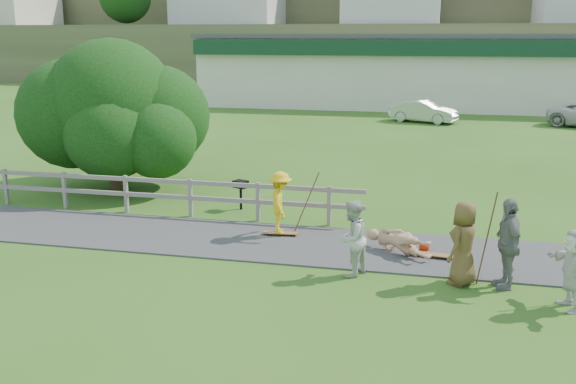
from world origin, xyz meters
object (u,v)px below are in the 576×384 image
at_px(tree, 115,134).
at_px(spectator_b, 508,243).
at_px(spectator_c, 464,244).
at_px(car_silver, 423,111).
at_px(skater_fallen, 398,242).
at_px(skater_rider, 280,206).
at_px(spectator_d, 573,269).
at_px(bbq, 241,195).
at_px(spectator_a, 351,239).

bearing_deg(tree, spectator_b, -27.66).
bearing_deg(spectator_c, car_silver, -147.48).
distance_m(skater_fallen, spectator_b, 2.80).
bearing_deg(skater_rider, tree, 41.92).
height_order(spectator_c, tree, tree).
distance_m(spectator_d, bbq, 9.82).
bearing_deg(tree, spectator_c, -29.49).
bearing_deg(spectator_d, skater_rider, -128.26).
bearing_deg(skater_fallen, skater_rider, 112.20).
xyz_separation_m(spectator_c, tree, (-11.14, 6.30, 0.97)).
relative_size(spectator_a, car_silver, 0.43).
bearing_deg(spectator_c, spectator_a, -59.93).
bearing_deg(spectator_d, skater_fallen, -137.47).
distance_m(skater_rider, spectator_d, 7.13).
bearing_deg(bbq, skater_fallen, -8.77).
distance_m(skater_fallen, spectator_d, 4.14).
relative_size(spectator_c, tree, 0.26).
xyz_separation_m(skater_rider, tree, (-6.69, 4.03, 1.05)).
bearing_deg(skater_rider, spectator_d, -132.67).
height_order(skater_rider, spectator_d, skater_rider).
distance_m(spectator_b, bbq, 8.45).
xyz_separation_m(spectator_a, tree, (-8.82, 6.34, 1.02)).
bearing_deg(spectator_a, spectator_c, 114.81).
bearing_deg(spectator_b, skater_rider, -126.95).
relative_size(skater_fallen, tree, 0.25).
xyz_separation_m(skater_rider, skater_fallen, (3.05, -0.73, -0.49)).
bearing_deg(car_silver, spectator_c, -157.63).
relative_size(spectator_c, spectator_d, 1.12).
xyz_separation_m(skater_rider, spectator_d, (6.42, -3.09, -0.01)).
height_order(skater_fallen, spectator_a, spectator_a).
distance_m(spectator_b, spectator_c, 0.86).
xyz_separation_m(spectator_d, bbq, (-8.20, 5.39, -0.36)).
distance_m(spectator_b, tree, 13.58).
xyz_separation_m(skater_fallen, spectator_a, (-0.91, -1.57, 0.52)).
bearing_deg(bbq, spectator_b, -9.34).
relative_size(spectator_c, bbq, 2.02).
distance_m(skater_rider, skater_fallen, 3.17).
bearing_deg(spectator_d, bbq, -135.92).
relative_size(spectator_b, tree, 0.27).
distance_m(skater_rider, car_silver, 23.48).
distance_m(spectator_c, bbq, 7.74).
relative_size(skater_rider, tree, 0.23).
relative_size(skater_fallen, car_silver, 0.45).
bearing_deg(spectator_a, spectator_b, 114.84).
bearing_deg(bbq, car_silver, 100.65).
height_order(spectator_b, spectator_c, spectator_b).
height_order(skater_rider, skater_fallen, skater_rider).
height_order(spectator_a, tree, tree).
bearing_deg(spectator_d, spectator_c, -125.05).
bearing_deg(spectator_d, tree, -131.09).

